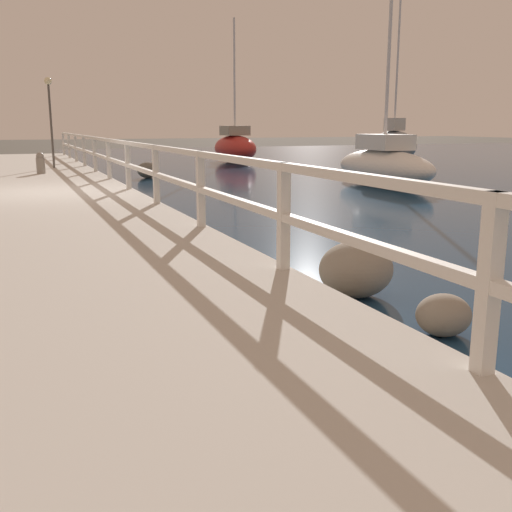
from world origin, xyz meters
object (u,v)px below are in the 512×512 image
at_px(dock_lamp, 50,104).
at_px(sailboat_red, 235,147).
at_px(sailboat_white, 384,164).
at_px(mooring_bollard, 41,163).
at_px(sailboat_gray, 394,144).

xyz_separation_m(dock_lamp, sailboat_red, (8.15, 5.06, -1.63)).
bearing_deg(sailboat_red, sailboat_white, -92.53).
bearing_deg(dock_lamp, mooring_bollard, -102.74).
bearing_deg(sailboat_gray, dock_lamp, -172.42).
distance_m(sailboat_gray, sailboat_white, 11.51).
distance_m(sailboat_red, sailboat_white, 11.58).
xyz_separation_m(sailboat_gray, sailboat_red, (-6.92, 2.29, -0.12)).
xyz_separation_m(mooring_bollard, sailboat_red, (8.66, 7.33, 0.10)).
height_order(sailboat_gray, sailboat_red, sailboat_gray).
distance_m(dock_lamp, sailboat_gray, 15.40).
height_order(dock_lamp, sailboat_white, sailboat_white).
relative_size(mooring_bollard, dock_lamp, 0.21).
bearing_deg(sailboat_red, sailboat_gray, -21.53).
height_order(mooring_bollard, sailboat_red, sailboat_red).
distance_m(dock_lamp, sailboat_red, 9.73).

